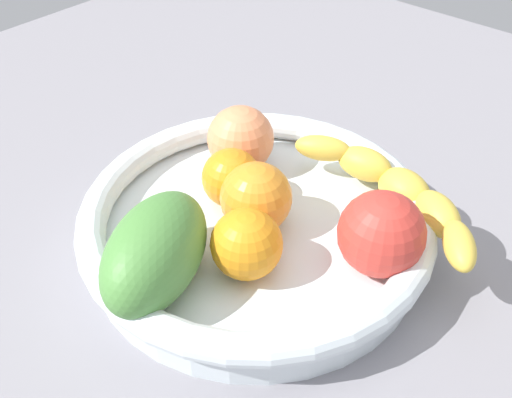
% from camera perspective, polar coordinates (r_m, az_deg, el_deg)
% --- Properties ---
extents(kitchen_counter, '(1.20, 1.20, 0.03)m').
position_cam_1_polar(kitchen_counter, '(0.55, -0.00, -5.56)').
color(kitchen_counter, gray).
rests_on(kitchen_counter, ground).
extents(fruit_bowl, '(0.31, 0.31, 0.05)m').
position_cam_1_polar(fruit_bowl, '(0.52, -0.00, -2.39)').
color(fruit_bowl, white).
rests_on(fruit_bowl, kitchen_counter).
extents(banana_draped_left, '(0.22, 0.10, 0.04)m').
position_cam_1_polar(banana_draped_left, '(0.54, 13.56, 0.92)').
color(banana_draped_left, yellow).
rests_on(banana_draped_left, fruit_bowl).
extents(orange_front, '(0.06, 0.06, 0.06)m').
position_cam_1_polar(orange_front, '(0.46, -0.93, -4.43)').
color(orange_front, orange).
rests_on(orange_front, fruit_bowl).
extents(orange_mid_left, '(0.05, 0.05, 0.05)m').
position_cam_1_polar(orange_mid_left, '(0.53, -2.41, 2.08)').
color(orange_mid_left, orange).
rests_on(orange_mid_left, fruit_bowl).
extents(orange_mid_right, '(0.06, 0.06, 0.06)m').
position_cam_1_polar(orange_mid_right, '(0.50, 0.20, 0.03)').
color(orange_mid_right, orange).
rests_on(orange_mid_right, fruit_bowl).
extents(tomato_red, '(0.07, 0.07, 0.07)m').
position_cam_1_polar(tomato_red, '(0.47, 12.13, -3.34)').
color(tomato_red, red).
rests_on(tomato_red, fruit_bowl).
extents(peach_blush, '(0.07, 0.07, 0.07)m').
position_cam_1_polar(peach_blush, '(0.57, -1.52, 5.88)').
color(peach_blush, '#F9925E').
rests_on(peach_blush, fruit_bowl).
extents(mango_green, '(0.11, 0.14, 0.07)m').
position_cam_1_polar(mango_green, '(0.46, -9.79, -5.10)').
color(mango_green, '#4F8E3F').
rests_on(mango_green, fruit_bowl).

